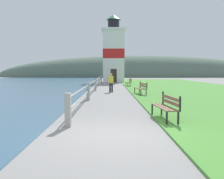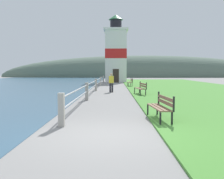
{
  "view_description": "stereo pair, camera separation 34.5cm",
  "coord_description": "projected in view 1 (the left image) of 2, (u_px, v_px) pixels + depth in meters",
  "views": [
    {
      "loc": [
        -0.07,
        -6.62,
        1.73
      ],
      "look_at": [
        0.04,
        12.45,
        0.3
      ],
      "focal_mm": 40.0,
      "sensor_mm": 36.0,
      "label": 1
    },
    {
      "loc": [
        0.28,
        -6.62,
        1.73
      ],
      "look_at": [
        0.04,
        12.45,
        0.3
      ],
      "focal_mm": 40.0,
      "sensor_mm": 36.0,
      "label": 2
    }
  ],
  "objects": [
    {
      "name": "distant_hillside",
      "position": [
        139.0,
        77.0,
        70.37
      ],
      "size": [
        80.0,
        16.0,
        12.0
      ],
      "color": "#566B5B",
      "rests_on": "ground_plane"
    },
    {
      "name": "park_bench_midway",
      "position": [
        141.0,
        87.0,
        17.94
      ],
      "size": [
        0.72,
        1.94,
        0.94
      ],
      "rotation": [
        0.0,
        0.0,
        3.28
      ],
      "color": "brown",
      "rests_on": "ground_plane"
    },
    {
      "name": "seawall_railing",
      "position": [
        95.0,
        84.0,
        21.49
      ],
      "size": [
        0.18,
        27.89,
        1.05
      ],
      "color": "#A8A399",
      "rests_on": "ground_plane"
    },
    {
      "name": "grass_verge",
      "position": [
        190.0,
        89.0,
        23.61
      ],
      "size": [
        12.0,
        50.66,
        0.06
      ],
      "color": "#4C8E38",
      "rests_on": "ground_plane"
    },
    {
      "name": "park_bench_far",
      "position": [
        129.0,
        82.0,
        27.6
      ],
      "size": [
        0.53,
        1.71,
        0.94
      ],
      "rotation": [
        0.0,
        0.0,
        3.18
      ],
      "color": "brown",
      "rests_on": "ground_plane"
    },
    {
      "name": "person_strolling",
      "position": [
        111.0,
        82.0,
        20.08
      ],
      "size": [
        0.39,
        0.23,
        1.54
      ],
      "rotation": [
        0.0,
        0.0,
        1.49
      ],
      "color": "#28282D",
      "rests_on": "ground_plane"
    },
    {
      "name": "park_bench_near",
      "position": [
        167.0,
        105.0,
        8.68
      ],
      "size": [
        0.63,
        1.88,
        0.94
      ],
      "rotation": [
        0.0,
        0.0,
        3.23
      ],
      "color": "brown",
      "rests_on": "ground_plane"
    },
    {
      "name": "ground_plane",
      "position": [
        113.0,
        135.0,
        6.73
      ],
      "size": [
        160.0,
        160.0,
        0.0
      ],
      "primitive_type": "plane",
      "color": "gray"
    },
    {
      "name": "lighthouse",
      "position": [
        114.0,
        53.0,
        38.19
      ],
      "size": [
        3.65,
        3.65,
        10.24
      ],
      "color": "white",
      "rests_on": "ground_plane"
    }
  ]
}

